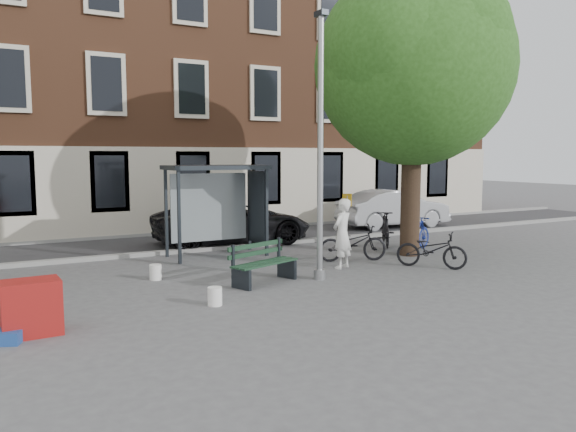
% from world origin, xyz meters
% --- Properties ---
extents(ground, '(90.00, 90.00, 0.00)m').
position_xyz_m(ground, '(0.00, 0.00, 0.00)').
color(ground, '#4C4C4F').
rests_on(ground, ground).
extents(road, '(40.00, 4.00, 0.01)m').
position_xyz_m(road, '(0.00, 7.00, 0.01)').
color(road, '#28282B').
rests_on(road, ground).
extents(curb_near, '(40.00, 0.25, 0.12)m').
position_xyz_m(curb_near, '(0.00, 5.00, 0.06)').
color(curb_near, gray).
rests_on(curb_near, ground).
extents(curb_far, '(40.00, 0.25, 0.12)m').
position_xyz_m(curb_far, '(0.00, 9.00, 0.06)').
color(curb_far, gray).
rests_on(curb_far, ground).
extents(building_row, '(30.00, 8.00, 14.00)m').
position_xyz_m(building_row, '(0.00, 13.00, 7.00)').
color(building_row, brown).
rests_on(building_row, ground).
extents(lamppost, '(0.28, 0.35, 6.11)m').
position_xyz_m(lamppost, '(0.00, 0.00, 2.78)').
color(lamppost, '#9EA0A3').
rests_on(lamppost, ground).
extents(tree_right, '(5.76, 5.60, 8.20)m').
position_xyz_m(tree_right, '(4.01, 1.38, 5.62)').
color(tree_right, black).
rests_on(tree_right, ground).
extents(bus_shelter, '(2.85, 1.45, 2.62)m').
position_xyz_m(bus_shelter, '(-0.61, 4.11, 1.92)').
color(bus_shelter, '#1E2328').
rests_on(bus_shelter, ground).
extents(painter, '(0.78, 0.68, 1.80)m').
position_xyz_m(painter, '(1.20, 0.85, 0.90)').
color(painter, white).
rests_on(painter, ground).
extents(bench, '(1.83, 1.12, 0.90)m').
position_xyz_m(bench, '(-1.33, 0.29, 0.41)').
color(bench, '#1E2328').
rests_on(bench, ground).
extents(bike_a, '(2.02, 1.23, 1.00)m').
position_xyz_m(bike_a, '(2.00, 1.53, 0.50)').
color(bike_a, black).
rests_on(bike_a, ground).
extents(bike_b, '(1.81, 1.10, 1.05)m').
position_xyz_m(bike_b, '(4.67, 1.99, 0.53)').
color(bike_b, navy).
rests_on(bike_b, ground).
extents(bike_c, '(1.58, 1.82, 0.95)m').
position_xyz_m(bike_c, '(3.26, -0.21, 0.47)').
color(bike_c, black).
rests_on(bike_c, ground).
extents(bike_d, '(1.44, 1.84, 1.11)m').
position_xyz_m(bike_d, '(4.42, 3.15, 0.56)').
color(bike_d, black).
rests_on(bike_d, ground).
extents(car_dark, '(5.35, 2.73, 1.45)m').
position_xyz_m(car_dark, '(0.33, 6.00, 0.72)').
color(car_dark, black).
rests_on(car_dark, ground).
extents(car_silver, '(4.71, 1.92, 1.52)m').
position_xyz_m(car_silver, '(7.72, 6.82, 0.76)').
color(car_silver, '#ADAFB5').
rests_on(car_silver, ground).
extents(red_stand, '(0.93, 0.64, 0.90)m').
position_xyz_m(red_stand, '(-6.26, -1.27, 0.45)').
color(red_stand, maroon).
rests_on(red_stand, ground).
extents(blue_crate, '(0.66, 0.58, 0.20)m').
position_xyz_m(blue_crate, '(-6.67, -1.50, 0.10)').
color(blue_crate, navy).
rests_on(blue_crate, ground).
extents(bucket_a, '(0.33, 0.33, 0.36)m').
position_xyz_m(bucket_a, '(-6.40, -0.01, 0.18)').
color(bucket_a, white).
rests_on(bucket_a, ground).
extents(bucket_b, '(0.31, 0.31, 0.36)m').
position_xyz_m(bucket_b, '(-3.00, -1.00, 0.18)').
color(bucket_b, white).
rests_on(bucket_b, ground).
extents(bucket_c, '(0.29, 0.29, 0.36)m').
position_xyz_m(bucket_c, '(-3.40, 1.79, 0.18)').
color(bucket_c, white).
rests_on(bucket_c, ground).
extents(notice_sign, '(0.29, 0.13, 1.72)m').
position_xyz_m(notice_sign, '(3.00, 3.26, 1.21)').
color(notice_sign, '#9EA0A3').
rests_on(notice_sign, ground).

